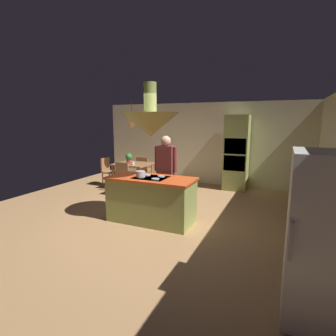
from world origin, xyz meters
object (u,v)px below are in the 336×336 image
at_px(chair_by_back_wall, 144,168).
at_px(cooking_pot_on_cooktop, 141,174).
at_px(canister_flour, 314,184).
at_px(microwave_on_counter, 309,169).
at_px(dining_table, 133,167).
at_px(oven_tower, 236,153).
at_px(refrigerator, 327,240).
at_px(kitchen_island, 151,199).
at_px(cup_on_table, 133,163).
at_px(canister_tea, 312,180).
at_px(potted_plant_on_table, 129,158).
at_px(canister_sugar, 313,183).
at_px(chair_at_corner, 108,170).
at_px(chair_facing_island, 120,176).
at_px(person_at_island, 166,169).

relative_size(chair_by_back_wall, cooking_pot_on_cooktop, 4.83).
height_order(canister_flour, microwave_on_counter, microwave_on_counter).
height_order(dining_table, chair_by_back_wall, chair_by_back_wall).
xyz_separation_m(oven_tower, chair_by_back_wall, (-2.80, -0.48, -0.58)).
bearing_deg(refrigerator, kitchen_island, 148.73).
bearing_deg(cup_on_table, canister_tea, -16.12).
bearing_deg(potted_plant_on_table, canister_tea, -17.03).
distance_m(oven_tower, cooking_pot_on_cooktop, 3.60).
height_order(refrigerator, chair_by_back_wall, refrigerator).
bearing_deg(cooking_pot_on_cooktop, canister_sugar, 10.60).
height_order(cup_on_table, microwave_on_counter, microwave_on_counter).
bearing_deg(refrigerator, chair_by_back_wall, 135.25).
relative_size(kitchen_island, cooking_pot_on_cooktop, 9.64).
distance_m(chair_by_back_wall, cooking_pot_on_cooktop, 3.31).
bearing_deg(microwave_on_counter, chair_by_back_wall, 163.99).
xyz_separation_m(chair_at_corner, canister_sugar, (5.43, -1.67, 0.47)).
height_order(oven_tower, refrigerator, oven_tower).
xyz_separation_m(kitchen_island, dining_table, (-1.70, 2.10, 0.20)).
bearing_deg(canister_sugar, oven_tower, 121.75).
relative_size(dining_table, chair_at_corner, 1.17).
height_order(microwave_on_counter, cooking_pot_on_cooktop, microwave_on_counter).
distance_m(refrigerator, chair_by_back_wall, 6.35).
bearing_deg(kitchen_island, canister_sugar, 8.63).
bearing_deg(microwave_on_counter, kitchen_island, -152.82).
relative_size(chair_by_back_wall, cup_on_table, 9.67).
xyz_separation_m(dining_table, cooking_pot_on_cooktop, (1.54, -2.23, 0.33)).
xyz_separation_m(kitchen_island, chair_by_back_wall, (-1.70, 2.76, 0.05)).
bearing_deg(cooking_pot_on_cooktop, chair_at_corner, 137.42).
xyz_separation_m(refrigerator, cooking_pot_on_cooktop, (-2.96, 1.57, 0.12)).
xyz_separation_m(canister_flour, microwave_on_counter, (0.00, 1.21, 0.06)).
distance_m(chair_at_corner, cup_on_table, 1.10).
xyz_separation_m(chair_at_corner, microwave_on_counter, (5.43, -0.64, 0.54)).
distance_m(oven_tower, chair_at_corner, 3.90).
bearing_deg(kitchen_island, dining_table, 128.99).
bearing_deg(refrigerator, chair_facing_island, 145.10).
bearing_deg(chair_at_corner, cooking_pot_on_cooktop, -132.58).
distance_m(chair_at_corner, canister_sugar, 5.70).
distance_m(person_at_island, canister_tea, 2.82).
xyz_separation_m(chair_by_back_wall, canister_tea, (4.54, -2.15, 0.48)).
bearing_deg(dining_table, chair_facing_island, -90.00).
distance_m(kitchen_island, chair_facing_island, 2.23).
xyz_separation_m(dining_table, chair_facing_island, (0.00, -0.66, -0.15)).
height_order(chair_by_back_wall, canister_flour, canister_flour).
bearing_deg(cooking_pot_on_cooktop, cup_on_table, 124.67).
bearing_deg(oven_tower, canister_tea, -56.53).
bearing_deg(potted_plant_on_table, kitchen_island, -48.75).
distance_m(refrigerator, person_at_island, 3.66).
relative_size(person_at_island, canister_sugar, 11.56).
bearing_deg(canister_flour, refrigerator, -91.18).
height_order(canister_sugar, cooking_pot_on_cooktop, canister_sugar).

